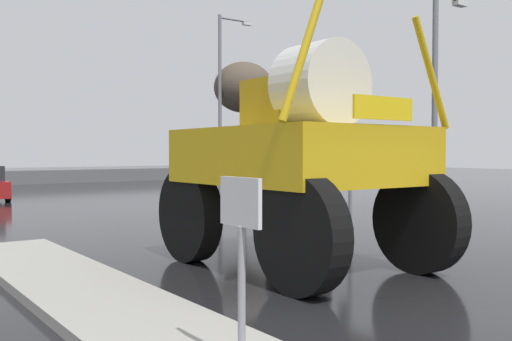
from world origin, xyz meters
TOP-DOWN VIEW (x-y plane):
  - ground_plane at (0.00, 18.00)m, footprint 120.00×120.00m
  - median_island at (-4.18, 4.62)m, footprint 1.69×9.63m
  - lane_arrow_sign at (-4.14, 0.35)m, footprint 0.07×0.60m
  - oversize_sprayer at (-0.22, 4.17)m, footprint 3.81×5.12m
  - traffic_signal_near_right at (5.45, 8.69)m, footprint 0.24×0.54m
  - streetlight_near_right at (7.99, 7.33)m, footprint 1.56×0.24m
  - streetlight_far_right at (9.11, 21.50)m, footprint 2.05×0.24m
  - bare_tree_right at (10.60, 21.71)m, footprint 3.20×3.20m

SIDE VIEW (x-z plane):
  - ground_plane at x=0.00m, z-range 0.00..0.00m
  - median_island at x=-4.18m, z-range 0.00..0.15m
  - lane_arrow_sign at x=-4.14m, z-range 0.48..2.22m
  - oversize_sprayer at x=-0.22m, z-range -0.26..4.20m
  - traffic_signal_near_right at x=5.45m, z-range 0.81..4.33m
  - streetlight_near_right at x=7.99m, z-range 0.40..7.51m
  - streetlight_far_right at x=9.11m, z-range 0.48..9.70m
  - bare_tree_right at x=10.60m, z-range 2.09..9.04m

